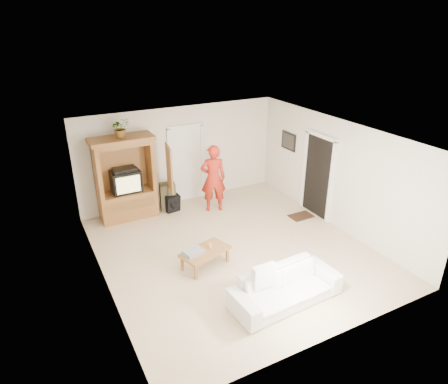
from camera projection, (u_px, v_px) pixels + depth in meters
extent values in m
plane|color=tan|center=(234.00, 250.00, 8.78)|extent=(6.00, 6.00, 0.00)
plane|color=white|center=(235.00, 135.00, 7.72)|extent=(6.00, 6.00, 0.00)
plane|color=silver|center=(180.00, 155.00, 10.68)|extent=(5.50, 0.00, 5.50)
plane|color=silver|center=(335.00, 272.00, 5.82)|extent=(5.50, 0.00, 5.50)
plane|color=silver|center=(100.00, 226.00, 7.08)|extent=(0.00, 6.00, 6.00)
plane|color=silver|center=(336.00, 174.00, 9.42)|extent=(0.00, 6.00, 6.00)
cube|color=#8F5D2C|center=(128.00, 204.00, 10.10)|extent=(1.40, 0.60, 0.70)
cube|color=#8F5D2C|center=(97.00, 174.00, 9.44)|extent=(0.10, 0.60, 1.20)
cube|color=#8F5D2C|center=(150.00, 165.00, 9.99)|extent=(0.10, 0.60, 1.20)
cube|color=#8F5D2C|center=(122.00, 166.00, 9.93)|extent=(1.40, 0.06, 1.20)
cube|color=#8F5D2C|center=(122.00, 143.00, 9.45)|extent=(1.40, 0.60, 0.10)
cube|color=#8F5D2C|center=(121.00, 139.00, 9.41)|extent=(1.52, 0.68, 0.10)
cube|color=#8F5D2C|center=(169.00, 168.00, 9.75)|extent=(0.16, 0.67, 1.15)
cube|color=black|center=(126.00, 181.00, 9.87)|extent=(0.70, 0.52, 0.55)
cube|color=tan|center=(128.00, 185.00, 9.65)|extent=(0.58, 0.02, 0.42)
cube|color=black|center=(125.00, 169.00, 9.72)|extent=(0.55, 0.35, 0.08)
cube|color=olive|center=(131.00, 205.00, 9.83)|extent=(1.19, 0.03, 0.25)
cube|color=white|center=(186.00, 164.00, 10.83)|extent=(0.85, 0.05, 2.04)
cube|color=black|center=(318.00, 177.00, 10.01)|extent=(0.05, 0.90, 2.04)
cube|color=black|center=(289.00, 141.00, 10.82)|extent=(0.03, 0.60, 0.48)
cube|color=#382316|center=(301.00, 216.00, 10.24)|extent=(0.60, 0.40, 0.02)
imported|color=#4C7238|center=(120.00, 128.00, 9.28)|extent=(0.48, 0.43, 0.46)
imported|color=#A82316|center=(213.00, 178.00, 10.24)|extent=(0.75, 0.61, 1.79)
imported|color=silver|center=(286.00, 287.00, 7.10)|extent=(2.09, 0.92, 0.60)
cube|color=olive|center=(205.00, 251.00, 8.09)|extent=(1.12, 0.82, 0.05)
cube|color=olive|center=(196.00, 272.00, 7.74)|extent=(0.07, 0.07, 0.32)
cube|color=olive|center=(182.00, 264.00, 8.01)|extent=(0.07, 0.07, 0.32)
cube|color=olive|center=(227.00, 255.00, 8.31)|extent=(0.07, 0.07, 0.32)
cube|color=olive|center=(214.00, 247.00, 8.58)|extent=(0.07, 0.07, 0.32)
cube|color=#CF4550|center=(193.00, 252.00, 7.95)|extent=(0.43, 0.36, 0.08)
cylinder|color=tan|center=(210.00, 246.00, 8.15)|extent=(0.08, 0.08, 0.10)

